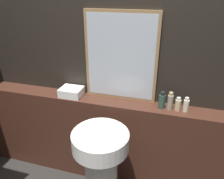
{
  "coord_description": "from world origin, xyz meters",
  "views": [
    {
      "loc": [
        0.52,
        -0.49,
        1.84
      ],
      "look_at": [
        0.05,
        1.09,
        1.07
      ],
      "focal_mm": 35.0,
      "sensor_mm": 36.0,
      "label": 1
    }
  ],
  "objects": [
    {
      "name": "conditioner_bottle",
      "position": [
        0.53,
        1.19,
        0.98
      ],
      "size": [
        0.05,
        0.05,
        0.16
      ],
      "color": "gray",
      "rests_on": "vanity_counter"
    },
    {
      "name": "wall_back",
      "position": [
        0.0,
        1.33,
        1.25
      ],
      "size": [
        8.0,
        0.06,
        2.5
      ],
      "color": "black",
      "rests_on": "ground_plane"
    },
    {
      "name": "towel_stack",
      "position": [
        -0.38,
        1.19,
        0.95
      ],
      "size": [
        0.21,
        0.17,
        0.08
      ],
      "color": "white",
      "rests_on": "vanity_counter"
    },
    {
      "name": "vanity_counter",
      "position": [
        0.0,
        1.19,
        0.45
      ],
      "size": [
        2.68,
        0.2,
        0.91
      ],
      "color": "#422319",
      "rests_on": "ground_plane"
    },
    {
      "name": "mirror",
      "position": [
        0.07,
        1.28,
        1.3
      ],
      "size": [
        0.64,
        0.03,
        0.78
      ],
      "color": "#937047",
      "rests_on": "vanity_counter"
    },
    {
      "name": "pedestal_sink",
      "position": [
        0.05,
        0.78,
        0.52
      ],
      "size": [
        0.44,
        0.44,
        0.86
      ],
      "color": "white",
      "rests_on": "ground_plane"
    },
    {
      "name": "shampoo_bottle",
      "position": [
        0.46,
        1.19,
        0.98
      ],
      "size": [
        0.05,
        0.05,
        0.15
      ],
      "color": "#2D4C3D",
      "rests_on": "vanity_counter"
    },
    {
      "name": "body_wash_bottle",
      "position": [
        0.66,
        1.19,
        0.97
      ],
      "size": [
        0.05,
        0.05,
        0.13
      ],
      "color": "beige",
      "rests_on": "vanity_counter"
    },
    {
      "name": "lotion_bottle",
      "position": [
        0.59,
        1.19,
        0.96
      ],
      "size": [
        0.05,
        0.05,
        0.12
      ],
      "color": "#C6B284",
      "rests_on": "vanity_counter"
    }
  ]
}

